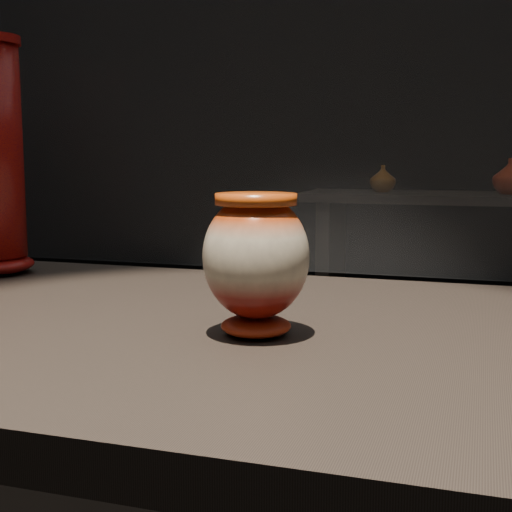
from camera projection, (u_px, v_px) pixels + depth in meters
The scene contains 5 objects.
display_plinth at pixel (177, 505), 1.01m from camera, with size 2.00×0.80×0.90m.
main_vase at pixel (256, 259), 0.87m from camera, with size 0.17×0.17×0.18m.
back_shelf at pixel (479, 240), 4.03m from camera, with size 2.00×0.60×0.90m.
back_vase_left at pixel (383, 179), 4.13m from camera, with size 0.15×0.15×0.16m, color #9E6217.
back_vase_mid at pixel (510, 176), 3.91m from camera, with size 0.19×0.19×0.20m, color maroon.
Camera 1 is at (0.40, -0.87, 1.12)m, focal length 50.00 mm.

